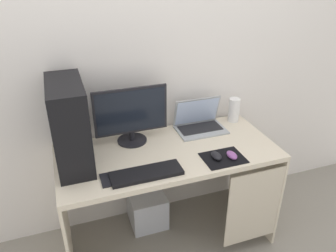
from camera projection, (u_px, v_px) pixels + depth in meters
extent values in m
plane|color=gray|center=(168.00, 236.00, 2.51)|extent=(8.00, 8.00, 0.00)
cube|color=silver|center=(150.00, 55.00, 2.21)|extent=(4.00, 0.04, 2.60)
cube|color=beige|center=(168.00, 153.00, 2.16)|extent=(1.43, 0.65, 0.03)
cube|color=beige|center=(65.00, 222.00, 2.13)|extent=(0.02, 0.65, 0.73)
cube|color=beige|center=(254.00, 178.00, 2.54)|extent=(0.02, 0.65, 0.73)
cube|color=beige|center=(254.00, 208.00, 2.20)|extent=(0.40, 0.01, 0.58)
cube|color=black|center=(70.00, 125.00, 1.92)|extent=(0.20, 0.46, 0.52)
cylinder|color=black|center=(132.00, 140.00, 2.26)|extent=(0.20, 0.20, 0.01)
cylinder|color=black|center=(132.00, 135.00, 2.24)|extent=(0.04, 0.04, 0.06)
cube|color=black|center=(131.00, 111.00, 2.14)|extent=(0.49, 0.02, 0.31)
cube|color=black|center=(131.00, 111.00, 2.14)|extent=(0.46, 0.00, 0.28)
cube|color=#9EA3A8|center=(201.00, 130.00, 2.39)|extent=(0.35, 0.23, 0.01)
cube|color=black|center=(200.00, 128.00, 2.40)|extent=(0.31, 0.15, 0.00)
cube|color=#9EA3A8|center=(197.00, 111.00, 2.41)|extent=(0.35, 0.06, 0.22)
cube|color=#ADC1E5|center=(197.00, 111.00, 2.40)|extent=(0.32, 0.05, 0.19)
cylinder|color=white|center=(234.00, 110.00, 2.49)|extent=(0.08, 0.08, 0.18)
cube|color=black|center=(146.00, 173.00, 1.91)|extent=(0.42, 0.14, 0.02)
cube|color=black|center=(223.00, 158.00, 2.07)|extent=(0.26, 0.20, 0.00)
ellipsoid|color=black|center=(216.00, 156.00, 2.05)|extent=(0.06, 0.10, 0.03)
ellipsoid|color=#8C4C99|center=(232.00, 155.00, 2.06)|extent=(0.06, 0.10, 0.03)
cube|color=black|center=(107.00, 180.00, 1.86)|extent=(0.07, 0.13, 0.01)
cube|color=#B7BCC6|center=(147.00, 209.00, 2.57)|extent=(0.27, 0.27, 0.27)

